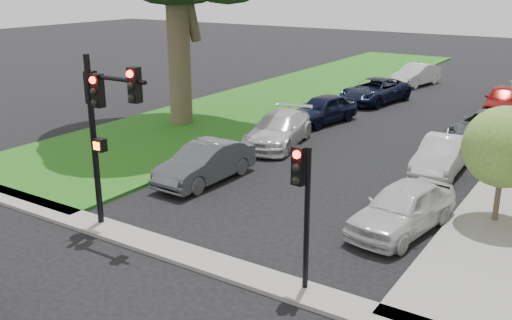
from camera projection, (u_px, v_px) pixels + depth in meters
The scene contains 15 objects.
ground at pixel (142, 293), 13.62m from camera, with size 140.00×140.00×0.00m, color black.
grass_strip at pixel (299, 92), 37.44m from camera, with size 8.00×44.00×0.12m, color #235613.
sidewalk_cross at pixel (195, 258), 15.20m from camera, with size 60.00×1.00×0.12m, color gray.
small_tree_a at pixel (504, 147), 16.76m from camera, with size 2.44×2.44×3.66m.
traffic_signal_main at pixel (102, 112), 16.07m from camera, with size 2.52×0.65×5.18m.
traffic_signal_secondary at pixel (303, 192), 12.99m from camera, with size 0.46×0.37×3.61m.
car_parked_0 at pixel (402, 208), 16.76m from camera, with size 1.73×4.30×1.46m, color silver.
car_parked_1 at pixel (442, 155), 21.85m from camera, with size 1.46×4.18×1.38m, color silver.
car_parked_2 at pixel (485, 128), 25.85m from camera, with size 2.34×5.08×1.41m, color #3F4247.
car_parked_3 at pixel (503, 100), 31.39m from camera, with size 1.84×4.57×1.56m, color maroon.
car_parked_5 at pixel (205, 163), 20.88m from camera, with size 1.52×4.36×1.44m, color #3F4247.
car_parked_6 at pixel (279, 129), 25.47m from camera, with size 2.04×5.02×1.46m, color silver.
car_parked_7 at pixel (323, 109), 29.36m from camera, with size 1.74×4.32×1.47m, color black.
car_parked_8 at pixel (375, 91), 34.17m from camera, with size 2.41×5.23×1.45m, color black.
car_parked_9 at pixel (416, 75), 39.72m from camera, with size 1.56×4.49×1.48m, color silver.
Camera 1 is at (8.83, -8.57, 7.18)m, focal length 40.00 mm.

